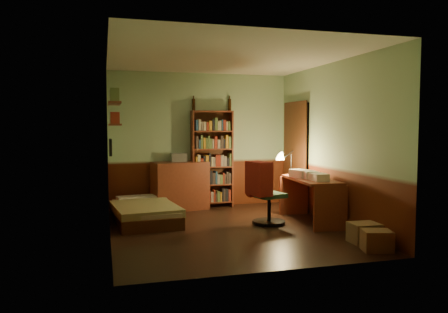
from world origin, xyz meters
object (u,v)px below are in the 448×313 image
object	(u,v)px
desk	(311,200)
desk_lamp	(291,157)
bookshelf	(212,159)
bed	(144,206)
mini_stereo	(179,157)
cardboard_box_b	(364,233)
office_chair	(269,197)
dresser	(180,186)
cardboard_box_a	(377,241)

from	to	relation	value
desk	desk_lamp	world-z (taller)	desk_lamp
bookshelf	desk_lamp	distance (m)	1.59
bed	mini_stereo	size ratio (longest dim) A/B	5.93
cardboard_box_b	desk_lamp	bearing A→B (deg)	94.74
office_chair	cardboard_box_b	bearing A→B (deg)	-72.02
bookshelf	bed	bearing A→B (deg)	-144.49
bed	cardboard_box_b	xyz separation A→B (m)	(2.75, -2.16, -0.12)
bookshelf	dresser	bearing A→B (deg)	-170.54
dresser	cardboard_box_a	distance (m)	3.92
desk_lamp	bed	bearing A→B (deg)	-163.91
bed	bookshelf	xyz separation A→B (m)	(1.39, 0.92, 0.68)
dresser	office_chair	world-z (taller)	dresser
bed	dresser	bearing A→B (deg)	44.09
desk	office_chair	world-z (taller)	office_chair
office_chair	dresser	bearing A→B (deg)	113.82
desk	cardboard_box_b	world-z (taller)	desk
cardboard_box_a	cardboard_box_b	world-z (taller)	cardboard_box_b
cardboard_box_a	dresser	bearing A→B (deg)	119.68
office_chair	mini_stereo	bearing A→B (deg)	111.73
dresser	desk_lamp	distance (m)	2.16
dresser	cardboard_box_b	distance (m)	3.62
dresser	cardboard_box_b	xyz separation A→B (m)	(2.01, -3.00, -0.32)
mini_stereo	bookshelf	distance (m)	0.65
bed	bookshelf	distance (m)	1.80
dresser	office_chair	distance (m)	1.99
cardboard_box_b	mini_stereo	bearing A→B (deg)	122.67
desk	cardboard_box_a	world-z (taller)	desk
desk_lamp	office_chair	distance (m)	1.09
bed	desk_lamp	bearing A→B (deg)	-7.24
bookshelf	cardboard_box_a	xyz separation A→B (m)	(1.28, -3.48, -0.80)
bed	bookshelf	world-z (taller)	bookshelf
dresser	desk	world-z (taller)	dresser
desk_lamp	office_chair	bearing A→B (deg)	-117.31
bookshelf	cardboard_box_a	distance (m)	3.79
bed	cardboard_box_b	distance (m)	3.50
mini_stereo	desk_lamp	size ratio (longest dim) A/B	0.47
cardboard_box_a	mini_stereo	bearing A→B (deg)	118.77
bookshelf	cardboard_box_b	bearing A→B (deg)	-64.26
bookshelf	mini_stereo	bearing A→B (deg)	178.48
dresser	bookshelf	distance (m)	0.82
desk_lamp	cardboard_box_a	size ratio (longest dim) A/B	1.76
office_chair	cardboard_box_a	world-z (taller)	office_chair
desk	cardboard_box_a	size ratio (longest dim) A/B	3.83
bookshelf	cardboard_box_b	world-z (taller)	bookshelf
mini_stereo	office_chair	world-z (taller)	mini_stereo
office_chair	desk_lamp	bearing A→B (deg)	31.08
mini_stereo	desk_lamp	xyz separation A→B (m)	(1.84, -1.09, 0.05)
desk_lamp	office_chair	world-z (taller)	desk_lamp
dresser	desk	size ratio (longest dim) A/B	0.75
cardboard_box_a	cardboard_box_b	distance (m)	0.40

